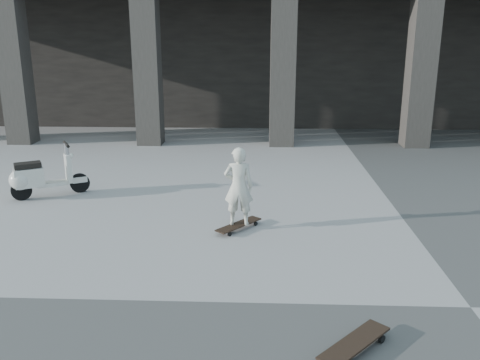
{
  "coord_description": "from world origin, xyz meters",
  "views": [
    {
      "loc": [
        -2.34,
        -5.1,
        2.9
      ],
      "look_at": [
        -2.67,
        2.73,
        0.65
      ],
      "focal_mm": 38.0,
      "sensor_mm": 36.0,
      "label": 1
    }
  ],
  "objects_px": {
    "longboard": "(239,225)",
    "scooter": "(36,178)",
    "child": "(239,186)",
    "skateboard_spare": "(355,344)"
  },
  "relations": [
    {
      "from": "longboard",
      "to": "scooter",
      "type": "height_order",
      "value": "scooter"
    },
    {
      "from": "child",
      "to": "scooter",
      "type": "distance_m",
      "value": 4.04
    },
    {
      "from": "longboard",
      "to": "child",
      "type": "distance_m",
      "value": 0.62
    },
    {
      "from": "skateboard_spare",
      "to": "child",
      "type": "xyz_separation_m",
      "value": [
        -1.24,
        3.1,
        0.61
      ]
    },
    {
      "from": "longboard",
      "to": "skateboard_spare",
      "type": "relative_size",
      "value": 0.96
    },
    {
      "from": "longboard",
      "to": "scooter",
      "type": "distance_m",
      "value": 4.04
    },
    {
      "from": "skateboard_spare",
      "to": "child",
      "type": "bearing_deg",
      "value": 64.9
    },
    {
      "from": "skateboard_spare",
      "to": "scooter",
      "type": "distance_m",
      "value": 6.75
    },
    {
      "from": "child",
      "to": "scooter",
      "type": "relative_size",
      "value": 0.96
    },
    {
      "from": "longboard",
      "to": "scooter",
      "type": "bearing_deg",
      "value": 109.33
    }
  ]
}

